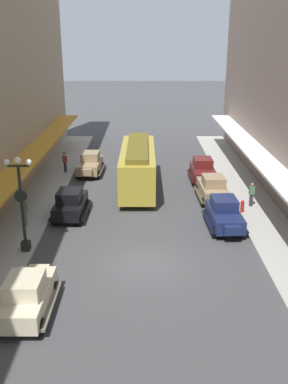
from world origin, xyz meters
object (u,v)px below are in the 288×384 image
Objects in this scene: fire_hydrant at (241,206)px; pedestrian_2 at (250,194)px; parked_car_0 at (89,163)px; parked_car_5 at (26,294)px; pedestrian_1 at (24,212)px; parked_car_1 at (69,203)px; parked_car_2 at (223,213)px; pedestrian_0 at (64,162)px; streetcar at (137,165)px; parked_car_3 at (202,170)px; parked_car_4 at (212,187)px; lamp_post_with_clock at (20,201)px.

pedestrian_2 reaches higher than fire_hydrant.
parked_car_5 is at bearing -90.82° from parked_car_0.
pedestrian_1 is at bearing -171.32° from fire_hydrant.
pedestrian_1 is (-2.49, -1.71, 0.05)m from parked_car_1.
parked_car_5 is (-9.68, -8.79, 0.00)m from parked_car_2.
parked_car_1 is at bearing -178.10° from fire_hydrant.
pedestrian_0 reaches higher than pedestrian_2.
streetcar reaches higher than pedestrian_0.
parked_car_1 is (-0.18, -9.32, 0.00)m from parked_car_0.
parked_car_2 reaches higher than pedestrian_0.
parked_car_3 reaches higher than pedestrian_0.
parked_car_4 is 2.84m from pedestrian_2.
pedestrian_0 is 11.07m from pedestrian_1.
parked_car_3 is (9.27, -1.94, 0.00)m from parked_car_0.
pedestrian_0 is (-2.14, 0.03, 0.07)m from parked_car_0.
parked_car_1 is 12.04m from pedestrian_2.
parked_car_0 reaches higher than fire_hydrant.
parked_car_4 is 2.63× the size of pedestrian_1.
parked_car_5 is (-9.55, -17.93, 0.00)m from parked_car_3.
streetcar is 11.71× the size of fire_hydrant.
parked_car_4 is at bearing 35.63° from lamp_post_with_clock.
lamp_post_with_clock is at bearing -88.64° from pedestrian_0.
lamp_post_with_clock is at bearing -131.73° from parked_car_3.
parked_car_2 is 0.45× the size of streetcar.
pedestrian_0 reaches higher than pedestrian_1.
parked_car_2 is 2.67m from fire_hydrant.
parked_car_3 is 20.31m from parked_car_5.
parked_car_5 is 2.55× the size of pedestrian_0.
pedestrian_0 is 1.02× the size of pedestrian_1.
fire_hydrant is 0.50× the size of pedestrian_1.
parked_car_4 is at bearing 54.46° from parked_car_5.
fire_hydrant is (11.24, 10.92, -0.38)m from parked_car_5.
parked_car_3 reaches higher than fire_hydrant.
parked_car_0 is 5.71m from streetcar.
parked_car_5 is (-0.11, -10.55, 0.00)m from parked_car_1.
parked_car_0 is 14.15m from fire_hydrant.
parked_car_3 is 0.45× the size of streetcar.
lamp_post_with_clock is at bearing -107.83° from parked_car_1.
parked_car_4 reaches higher than fire_hydrant.
pedestrian_1 is at bearing -145.53° from parked_car_1.
pedestrian_2 is at bearing 52.95° from fire_hydrant.
pedestrian_0 is at bearing 150.42° from pedestrian_2.
parked_car_3 is 4.39m from parked_car_4.
pedestrian_0 is at bearing 91.36° from lamp_post_with_clock.
parked_car_1 and parked_car_2 have the same top height.
parked_car_1 reaches higher than pedestrian_2.
lamp_post_with_clock is (-1.79, -14.34, 2.04)m from parked_car_0.
parked_car_1 is at bearing -128.03° from streetcar.
streetcar is 5.86× the size of pedestrian_1.
streetcar is 7.39m from pedestrian_0.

